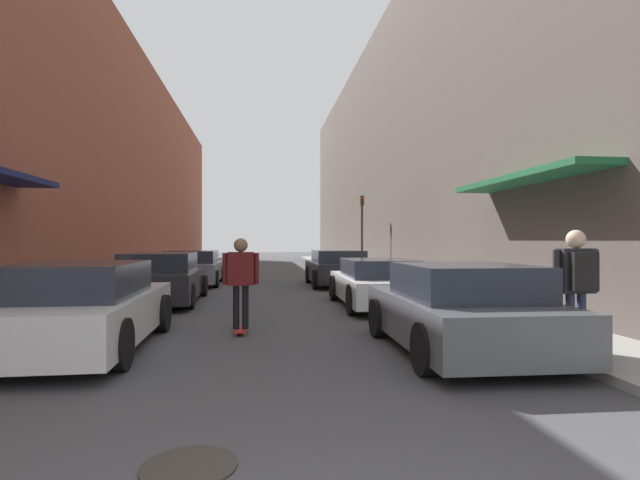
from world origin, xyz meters
TOP-DOWN VIEW (x-y plane):
  - ground at (0.00, 18.50)m, footprint 101.76×101.76m
  - curb_strip_left at (-4.70, 23.13)m, footprint 1.80×46.25m
  - curb_strip_right at (4.70, 23.13)m, footprint 1.80×46.25m
  - building_row_left at (-7.60, 23.12)m, footprint 4.90×46.25m
  - building_row_right at (7.60, 23.12)m, footprint 4.90×46.25m
  - parked_car_left_0 at (-2.84, 6.35)m, footprint 2.09×4.43m
  - parked_car_left_1 at (-2.75, 12.09)m, footprint 2.05×4.64m
  - parked_car_left_2 at (-2.64, 17.47)m, footprint 2.08×4.21m
  - parked_car_right_0 at (2.79, 5.54)m, footprint 2.08×3.99m
  - parked_car_right_1 at (2.74, 10.64)m, footprint 1.95×4.46m
  - parked_car_right_2 at (2.64, 16.47)m, footprint 2.07×4.13m
  - skateboarder at (-0.49, 7.48)m, footprint 0.65×0.78m
  - manhole_cover at (-0.66, 2.20)m, footprint 0.70×0.70m
  - traffic_light at (4.54, 21.24)m, footprint 0.16×0.22m
  - pedestrian at (4.18, 4.87)m, footprint 0.67×0.37m

SIDE VIEW (x-z plane):
  - ground at x=0.00m, z-range 0.00..0.00m
  - manhole_cover at x=-0.66m, z-range 0.00..0.02m
  - curb_strip_left at x=-4.70m, z-range 0.00..0.12m
  - curb_strip_right at x=4.70m, z-range 0.00..0.12m
  - parked_car_right_1 at x=2.74m, z-range -0.01..1.18m
  - parked_car_left_2 at x=-2.64m, z-range -0.02..1.26m
  - parked_car_right_0 at x=2.79m, z-range -0.02..1.28m
  - parked_car_right_2 at x=2.64m, z-range -0.01..1.28m
  - parked_car_left_0 at x=-2.84m, z-range -0.02..1.30m
  - parked_car_left_1 at x=-2.75m, z-range -0.02..1.30m
  - skateboarder at x=-0.49m, z-range 0.19..1.88m
  - pedestrian at x=4.18m, z-range 0.33..2.00m
  - traffic_light at x=4.54m, z-range 0.54..4.15m
  - building_row_left at x=-7.60m, z-range 0.00..10.54m
  - building_row_right at x=7.60m, z-range 0.00..12.32m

